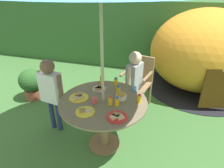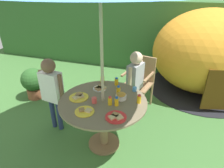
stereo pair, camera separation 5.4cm
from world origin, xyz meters
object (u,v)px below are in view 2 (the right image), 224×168
cup_far (135,89)px  plate_center_front (85,111)px  juice_bottle_mid_left (117,102)px  dome_tent (207,52)px  potted_plant (33,82)px  plate_back_edge (116,117)px  wooden_chair (140,79)px  child_in_grey_shirt (135,77)px  plate_far_right (79,97)px  garden_table (103,112)px  juice_bottle_near_right (102,80)px  juice_bottle_mid_right (118,90)px  snack_bowl (121,96)px  juice_bottle_far_left (110,101)px  child_in_white_shirt (52,87)px  juice_bottle_center_back (139,99)px  cup_near (94,100)px  plate_near_left (100,88)px

cup_far → plate_center_front: bearing=-124.0°
juice_bottle_mid_left → dome_tent: bearing=61.9°
potted_plant → plate_back_edge: bearing=-28.0°
potted_plant → juice_bottle_mid_left: 2.16m
plate_back_edge → plate_center_front: bearing=-178.7°
potted_plant → plate_center_front: (1.64, -1.08, 0.41)m
wooden_chair → dome_tent: (1.13, 1.04, 0.29)m
child_in_grey_shirt → plate_far_right: (-0.56, -0.85, 0.02)m
garden_table → plate_back_edge: size_ratio=4.71×
juice_bottle_near_right → juice_bottle_mid_right: bearing=-33.7°
snack_bowl → wooden_chair: bearing=86.9°
potted_plant → juice_bottle_far_left: size_ratio=5.45×
garden_table → potted_plant: garden_table is taller
plate_center_front → juice_bottle_mid_left: (0.31, 0.24, 0.05)m
dome_tent → plate_center_front: (-1.51, -2.49, -0.07)m
cup_far → potted_plant: bearing=168.4°
snack_bowl → cup_far: size_ratio=2.48×
potted_plant → juice_bottle_far_left: (1.86, -0.85, 0.45)m
juice_bottle_far_left → juice_bottle_mid_right: juice_bottle_far_left is taller
plate_center_front → child_in_white_shirt: bearing=150.4°
child_in_grey_shirt → child_in_white_shirt: size_ratio=0.99×
juice_bottle_center_back → juice_bottle_mid_right: (-0.31, 0.15, -0.00)m
wooden_chair → plate_back_edge: wooden_chair is taller
plate_far_right → potted_plant: bearing=150.2°
garden_table → juice_bottle_center_back: size_ratio=9.76×
potted_plant → juice_bottle_mid_right: 2.01m
juice_bottle_far_left → cup_near: (-0.20, -0.02, -0.02)m
juice_bottle_mid_left → potted_plant: bearing=156.7°
child_in_white_shirt → plate_near_left: (0.68, 0.16, 0.01)m
plate_back_edge → plate_far_right: (-0.58, 0.25, -0.00)m
juice_bottle_mid_left → cup_near: (-0.28, -0.03, -0.02)m
juice_bottle_mid_right → snack_bowl: bearing=-61.0°
wooden_chair → juice_bottle_center_back: size_ratio=8.10×
wooden_chair → dome_tent: dome_tent is taller
plate_far_right → dome_tent: bearing=52.4°
plate_center_front → juice_bottle_center_back: (0.55, 0.38, 0.04)m
dome_tent → snack_bowl: dome_tent is taller
dome_tent → juice_bottle_mid_left: (-1.20, -2.25, -0.03)m
child_in_white_shirt → plate_far_right: bearing=-8.2°
juice_bottle_center_back → juice_bottle_mid_right: bearing=153.4°
juice_bottle_far_left → juice_bottle_near_right: bearing=119.5°
dome_tent → plate_near_left: 2.47m
wooden_chair → plate_far_right: size_ratio=3.71×
plate_far_right → juice_bottle_far_left: (0.44, -0.03, 0.04)m
plate_center_front → juice_bottle_mid_right: juice_bottle_mid_right is taller
juice_bottle_near_right → cup_near: size_ratio=1.70×
juice_bottle_mid_right → child_in_white_shirt: bearing=-172.0°
child_in_white_shirt → juice_bottle_far_left: bearing=-2.7°
child_in_grey_shirt → plate_center_front: child_in_grey_shirt is taller
plate_near_left → plate_center_front: size_ratio=0.86×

